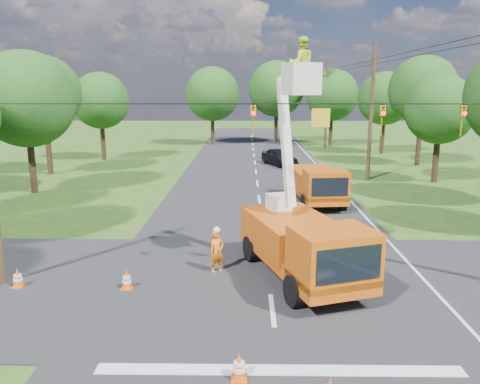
{
  "coord_description": "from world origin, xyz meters",
  "views": [
    {
      "loc": [
        -0.83,
        -13.43,
        6.76
      ],
      "look_at": [
        -1.08,
        5.47,
        2.6
      ],
      "focal_mm": 35.0,
      "sensor_mm": 36.0,
      "label": 1
    }
  ],
  "objects_px": {
    "tree_left_d": "(26,99)",
    "tree_far_a": "(212,94)",
    "traffic_cone_0": "(239,367)",
    "traffic_cone_3": "(290,217)",
    "tree_left_f": "(101,101)",
    "traffic_cone_4": "(127,279)",
    "tree_right_c": "(440,110)",
    "tree_far_c": "(332,95)",
    "traffic_cone_2": "(317,234)",
    "second_truck": "(317,184)",
    "bucket_truck": "(303,232)",
    "traffic_cone_6": "(309,189)",
    "tree_right_d": "(423,90)",
    "pole_right_far": "(326,104)",
    "traffic_cone_5": "(18,278)",
    "distant_car": "(279,157)",
    "tree_far_b": "(277,89)",
    "tree_left_e": "(44,93)",
    "tree_right_e": "(385,98)",
    "ground_worker": "(217,251)",
    "pole_right_mid": "(371,112)"
  },
  "relations": [
    {
      "from": "traffic_cone_6",
      "to": "tree_left_f",
      "type": "relative_size",
      "value": 0.08
    },
    {
      "from": "traffic_cone_4",
      "to": "tree_far_c",
      "type": "distance_m",
      "value": 45.17
    },
    {
      "from": "traffic_cone_3",
      "to": "tree_far_a",
      "type": "height_order",
      "value": "tree_far_a"
    },
    {
      "from": "tree_left_f",
      "to": "tree_far_a",
      "type": "height_order",
      "value": "tree_far_a"
    },
    {
      "from": "traffic_cone_3",
      "to": "pole_right_far",
      "type": "bearing_deg",
      "value": 77.65
    },
    {
      "from": "bucket_truck",
      "to": "traffic_cone_0",
      "type": "xyz_separation_m",
      "value": [
        -2.19,
        -6.11,
        -1.43
      ]
    },
    {
      "from": "traffic_cone_3",
      "to": "traffic_cone_5",
      "type": "relative_size",
      "value": 1.0
    },
    {
      "from": "traffic_cone_4",
      "to": "pole_right_mid",
      "type": "relative_size",
      "value": 0.07
    },
    {
      "from": "distant_car",
      "to": "traffic_cone_5",
      "type": "xyz_separation_m",
      "value": [
        -10.95,
        -27.0,
        -0.41
      ]
    },
    {
      "from": "bucket_truck",
      "to": "tree_left_e",
      "type": "xyz_separation_m",
      "value": [
        -18.01,
        21.43,
        4.71
      ]
    },
    {
      "from": "tree_left_d",
      "to": "tree_far_b",
      "type": "xyz_separation_m",
      "value": [
        18.0,
        30.0,
        0.68
      ]
    },
    {
      "from": "tree_right_c",
      "to": "tree_right_e",
      "type": "distance_m",
      "value": 16.02
    },
    {
      "from": "traffic_cone_0",
      "to": "pole_right_far",
      "type": "relative_size",
      "value": 0.07
    },
    {
      "from": "traffic_cone_6",
      "to": "tree_right_d",
      "type": "bearing_deg",
      "value": 47.46
    },
    {
      "from": "tree_far_b",
      "to": "tree_far_c",
      "type": "distance_m",
      "value": 7.2
    },
    {
      "from": "bucket_truck",
      "to": "traffic_cone_4",
      "type": "relative_size",
      "value": 11.98
    },
    {
      "from": "traffic_cone_4",
      "to": "tree_right_c",
      "type": "xyz_separation_m",
      "value": [
        18.13,
        19.42,
        4.95
      ]
    },
    {
      "from": "tree_right_c",
      "to": "tree_far_c",
      "type": "xyz_separation_m",
      "value": [
        -3.7,
        23.0,
        0.75
      ]
    },
    {
      "from": "traffic_cone_5",
      "to": "tree_far_a",
      "type": "bearing_deg",
      "value": 85.05
    },
    {
      "from": "second_truck",
      "to": "distant_car",
      "type": "distance_m",
      "value": 14.64
    },
    {
      "from": "traffic_cone_4",
      "to": "distant_car",
      "type": "bearing_deg",
      "value": 75.27
    },
    {
      "from": "traffic_cone_0",
      "to": "tree_far_c",
      "type": "distance_m",
      "value": 49.02
    },
    {
      "from": "tree_left_d",
      "to": "tree_far_a",
      "type": "xyz_separation_m",
      "value": [
        10.0,
        28.0,
        0.06
      ]
    },
    {
      "from": "tree_right_d",
      "to": "traffic_cone_5",
      "type": "bearing_deg",
      "value": -130.76
    },
    {
      "from": "tree_right_d",
      "to": "tree_far_c",
      "type": "relative_size",
      "value": 1.06
    },
    {
      "from": "second_truck",
      "to": "tree_far_a",
      "type": "height_order",
      "value": "tree_far_a"
    },
    {
      "from": "traffic_cone_5",
      "to": "tree_right_c",
      "type": "distance_m",
      "value": 29.67
    },
    {
      "from": "tree_right_e",
      "to": "tree_right_c",
      "type": "bearing_deg",
      "value": -92.15
    },
    {
      "from": "tree_left_d",
      "to": "tree_far_b",
      "type": "height_order",
      "value": "tree_far_b"
    },
    {
      "from": "traffic_cone_2",
      "to": "tree_left_e",
      "type": "relative_size",
      "value": 0.08
    },
    {
      "from": "tree_right_c",
      "to": "tree_far_c",
      "type": "distance_m",
      "value": 23.31
    },
    {
      "from": "second_truck",
      "to": "tree_right_e",
      "type": "height_order",
      "value": "tree_right_e"
    },
    {
      "from": "traffic_cone_4",
      "to": "tree_left_f",
      "type": "relative_size",
      "value": 0.08
    },
    {
      "from": "tree_left_d",
      "to": "tree_left_e",
      "type": "relative_size",
      "value": 0.98
    },
    {
      "from": "traffic_cone_3",
      "to": "traffic_cone_4",
      "type": "height_order",
      "value": "same"
    },
    {
      "from": "second_truck",
      "to": "tree_right_d",
      "type": "xyz_separation_m",
      "value": [
        11.38,
        14.92,
        5.45
      ]
    },
    {
      "from": "pole_right_mid",
      "to": "tree_right_d",
      "type": "relative_size",
      "value": 1.03
    },
    {
      "from": "bucket_truck",
      "to": "ground_worker",
      "type": "relative_size",
      "value": 5.22
    },
    {
      "from": "traffic_cone_2",
      "to": "traffic_cone_5",
      "type": "height_order",
      "value": "same"
    },
    {
      "from": "bucket_truck",
      "to": "tree_left_f",
      "type": "relative_size",
      "value": 1.01
    },
    {
      "from": "second_truck",
      "to": "tree_far_c",
      "type": "distance_m",
      "value": 30.91
    },
    {
      "from": "traffic_cone_5",
      "to": "tree_right_e",
      "type": "xyz_separation_m",
      "value": [
        22.56,
        35.33,
        5.45
      ]
    },
    {
      "from": "second_truck",
      "to": "tree_right_d",
      "type": "height_order",
      "value": "tree_right_d"
    },
    {
      "from": "traffic_cone_0",
      "to": "traffic_cone_3",
      "type": "xyz_separation_m",
      "value": [
        2.41,
        13.26,
        0.0
      ]
    },
    {
      "from": "tree_far_a",
      "to": "tree_far_c",
      "type": "distance_m",
      "value": 14.53
    },
    {
      "from": "tree_left_e",
      "to": "tree_right_e",
      "type": "relative_size",
      "value": 1.09
    },
    {
      "from": "tree_left_d",
      "to": "tree_right_d",
      "type": "xyz_separation_m",
      "value": [
        29.8,
        12.0,
        0.55
      ]
    },
    {
      "from": "second_truck",
      "to": "tree_far_b",
      "type": "xyz_separation_m",
      "value": [
        -0.42,
        32.92,
        5.58
      ]
    },
    {
      "from": "tree_far_c",
      "to": "traffic_cone_2",
      "type": "bearing_deg",
      "value": -100.83
    },
    {
      "from": "tree_right_c",
      "to": "tree_far_b",
      "type": "relative_size",
      "value": 0.76
    }
  ]
}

